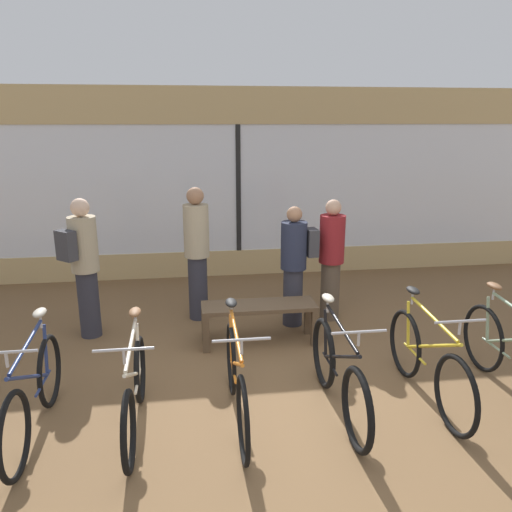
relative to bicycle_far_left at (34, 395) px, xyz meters
name	(u,v)px	position (x,y,z in m)	size (l,w,h in m)	color
ground_plane	(283,402)	(2.24, 0.21, -0.39)	(24.00, 24.00, 0.00)	brown
shop_back_wall	(238,183)	(2.24, 4.42, 1.25)	(12.00, 0.08, 3.20)	tan
bicycle_far_left	(34,395)	(0.00, 0.00, 0.00)	(0.46, 1.73, 1.03)	black
bicycle_left	(135,392)	(0.85, -0.03, -0.02)	(0.46, 1.67, 1.01)	black
bicycle_center_left	(236,380)	(1.75, -0.02, 0.01)	(0.46, 1.79, 1.04)	black
bicycle_center_right	(338,374)	(2.71, -0.02, 0.00)	(0.46, 1.77, 1.04)	black
bicycle_right	(427,363)	(3.63, 0.07, 0.01)	(0.46, 1.78, 1.04)	black
bicycle_far_right	(512,356)	(4.53, 0.07, 0.02)	(0.46, 1.79, 1.05)	black
display_bench	(259,311)	(2.19, 1.59, 0.02)	(1.40, 0.44, 0.50)	brown
customer_near_rack	(295,262)	(2.74, 2.10, 0.48)	(0.50, 0.36, 1.61)	#2D2D38
customer_by_window	(197,251)	(1.47, 2.49, 0.58)	(0.37, 0.37, 1.83)	#2D2D38
customer_mid_floor	(331,258)	(3.27, 2.23, 0.49)	(0.40, 0.40, 1.67)	brown
customer_near_bench	(84,264)	(0.08, 2.07, 0.57)	(0.54, 0.55, 1.77)	#2D2D38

